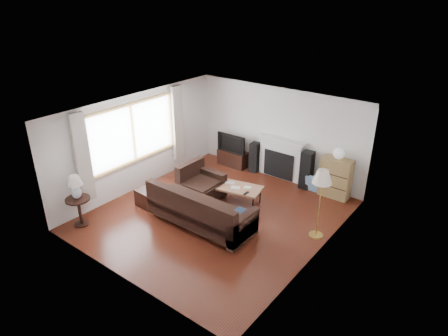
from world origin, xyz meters
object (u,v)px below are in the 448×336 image
Objects in this scene: coffee_table at (237,195)px; side_table at (80,211)px; bookshelf at (336,178)px; floor_lamp at (319,204)px; tv_stand at (233,158)px; sectional_sofa at (201,209)px.

coffee_table is 3.65m from side_table.
floor_lamp reaches higher than bookshelf.
side_table is at bearing -130.18° from bookshelf.
coffee_table is at bearing 52.74° from side_table.
tv_stand is 0.79× the size of coffee_table.
sectional_sofa reaches higher than side_table.
tv_stand is at bearing 152.58° from floor_lamp.
tv_stand is at bearing 113.95° from sectional_sofa.
side_table is at bearing -147.35° from floor_lamp.
coffee_table is at bearing -51.11° from tv_stand.
side_table is (-0.80, -4.65, 0.10)m from tv_stand.
side_table is at bearing -143.28° from sectional_sofa.
side_table is (-4.37, -2.80, -0.44)m from floor_lamp.
bookshelf reaches higher than sectional_sofa.
floor_lamp is at bearing -77.49° from bookshelf.
floor_lamp is 5.21m from side_table.
coffee_table is 1.74× the size of side_table.
sectional_sofa is 2.69m from side_table.
coffee_table is at bearing -134.46° from bookshelf.
sectional_sofa is at bearing -66.05° from tv_stand.
coffee_table is at bearing 177.20° from floor_lamp.
sectional_sofa reaches higher than tv_stand.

